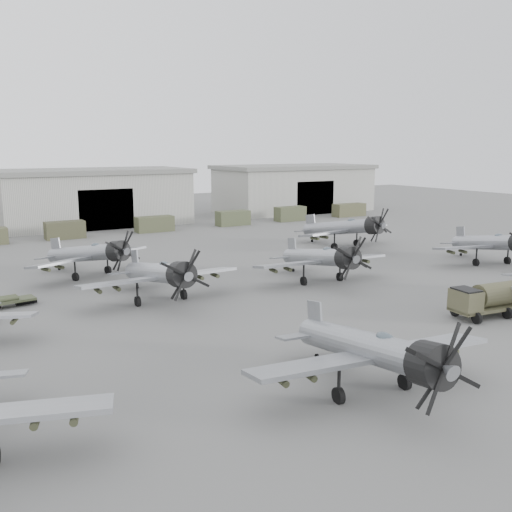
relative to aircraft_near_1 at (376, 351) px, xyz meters
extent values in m
plane|color=#535351|center=(5.51, 8.14, -2.37)|extent=(220.00, 220.00, 0.00)
cube|color=#B2B2A7|center=(5.51, 70.14, 1.63)|extent=(28.00, 14.00, 8.00)
cube|color=slate|center=(5.51, 70.14, 5.98)|extent=(29.00, 14.80, 0.70)
cube|color=black|center=(5.51, 63.34, 0.63)|extent=(8.12, 0.40, 6.00)
cube|color=#B2B2A7|center=(43.51, 70.14, 1.63)|extent=(28.00, 14.00, 8.00)
cube|color=slate|center=(43.51, 70.14, 5.98)|extent=(29.00, 14.80, 0.70)
cube|color=black|center=(43.51, 63.34, 0.63)|extent=(8.12, 0.40, 6.00)
cube|color=#3E3E29|center=(-1.71, 58.14, -1.21)|extent=(5.08, 2.20, 2.32)
cube|color=#44482F|center=(10.89, 58.14, -1.26)|extent=(5.44, 2.20, 2.21)
cube|color=#454B31|center=(23.81, 58.14, -1.22)|extent=(5.23, 2.20, 2.29)
cube|color=#444930|center=(34.58, 58.14, -1.19)|extent=(5.13, 2.20, 2.36)
cube|color=#4B4B31|center=(47.14, 58.14, -1.26)|extent=(6.05, 2.20, 2.22)
cylinder|color=gray|center=(0.11, 0.96, -0.09)|extent=(2.78, 11.07, 3.23)
cylinder|color=black|center=(-0.44, -3.87, 0.68)|extent=(2.14, 1.85, 2.15)
cube|color=gray|center=(0.04, 0.35, -0.35)|extent=(13.10, 3.73, 0.58)
cube|color=gray|center=(0.66, 5.79, 0.07)|extent=(0.32, 1.72, 2.06)
ellipsoid|color=#3F4C54|center=(-0.08, -0.68, 0.84)|extent=(0.76, 1.30, 0.58)
cylinder|color=black|center=(-1.94, 0.36, -2.01)|extent=(0.38, 0.85, 0.83)
cylinder|color=black|center=(1.97, -0.08, -2.01)|extent=(0.38, 0.85, 0.83)
cylinder|color=black|center=(0.62, 5.48, -2.21)|extent=(0.16, 0.34, 0.33)
cylinder|color=#9C9EA4|center=(-2.55, 22.43, -0.12)|extent=(1.73, 10.85, 3.19)
cylinder|color=black|center=(-2.46, 17.64, 0.64)|extent=(1.97, 1.65, 2.12)
cube|color=#9C9EA4|center=(-2.54, 21.82, -0.38)|extent=(12.80, 2.49, 0.57)
cube|color=#9C9EA4|center=(-2.64, 27.23, 0.04)|extent=(0.15, 1.70, 2.04)
ellipsoid|color=#3F4C54|center=(-2.52, 20.80, 0.80)|extent=(0.63, 1.24, 0.57)
cylinder|color=black|center=(-4.47, 21.58, -2.01)|extent=(0.30, 0.82, 0.82)
cylinder|color=black|center=(-0.60, 21.65, -2.01)|extent=(0.30, 0.82, 0.82)
cylinder|color=black|center=(-2.63, 26.92, -2.22)|extent=(0.13, 0.33, 0.33)
cylinder|color=gray|center=(12.44, 21.20, -0.14)|extent=(2.46, 10.80, 3.15)
cylinder|color=black|center=(12.01, 16.47, 0.61)|extent=(2.05, 1.76, 2.10)
cube|color=gray|center=(12.38, 20.59, -0.40)|extent=(12.76, 3.34, 0.57)
cube|color=gray|center=(12.86, 25.92, 0.01)|extent=(0.27, 1.68, 2.02)
ellipsoid|color=#3F4C54|center=(12.29, 19.59, 0.77)|extent=(0.71, 1.26, 0.57)
cylinder|color=black|center=(10.45, 20.56, -2.02)|extent=(0.35, 0.83, 0.81)
cylinder|color=black|center=(14.27, 20.22, -2.02)|extent=(0.35, 0.83, 0.81)
cylinder|color=black|center=(12.83, 25.62, -2.22)|extent=(0.15, 0.33, 0.32)
cylinder|color=gray|center=(32.57, 18.47, -0.15)|extent=(4.26, 10.70, 3.15)
cube|color=gray|center=(32.41, 17.89, -0.41)|extent=(12.73, 5.45, 0.57)
cube|color=gray|center=(33.81, 23.04, 0.01)|extent=(0.56, 1.65, 2.01)
ellipsoid|color=#3F4C54|center=(32.15, 16.92, 0.76)|extent=(0.90, 1.32, 0.56)
cylinder|color=black|center=(30.51, 18.19, -2.02)|extent=(0.48, 0.85, 0.81)
cylinder|color=black|center=(34.21, 17.19, -2.02)|extent=(0.48, 0.85, 0.81)
cylinder|color=black|center=(33.73, 22.75, -2.22)|extent=(0.20, 0.34, 0.32)
cylinder|color=gray|center=(-5.10, 34.11, -0.20)|extent=(5.46, 10.18, 3.07)
cylinder|color=black|center=(-3.28, 29.85, 0.53)|extent=(2.33, 2.17, 2.05)
cube|color=gray|center=(-4.87, 33.56, -0.45)|extent=(12.16, 6.83, 0.55)
cube|color=gray|center=(-6.92, 38.36, -0.05)|extent=(0.75, 1.55, 1.96)
ellipsoid|color=#3F4C54|center=(-4.48, 32.66, 0.69)|extent=(1.01, 1.32, 0.55)
cylinder|color=black|center=(-6.51, 32.65, -2.02)|extent=(0.56, 0.83, 0.79)
cylinder|color=black|center=(-3.07, 34.12, -2.02)|extent=(0.56, 0.83, 0.79)
cylinder|color=black|center=(-6.80, 38.09, -2.22)|extent=(0.23, 0.34, 0.31)
cylinder|color=gray|center=(25.76, 34.27, 0.02)|extent=(3.53, 11.60, 3.39)
cylinder|color=black|center=(26.62, 29.25, 0.83)|extent=(2.32, 2.03, 2.25)
cube|color=gray|center=(25.87, 33.63, -0.26)|extent=(13.75, 4.63, 0.61)
cube|color=gray|center=(24.91, 39.29, 0.19)|extent=(0.43, 1.80, 2.16)
ellipsoid|color=#3F4C54|center=(26.05, 32.56, 1.00)|extent=(0.86, 1.39, 0.61)
cylinder|color=black|center=(23.88, 33.07, -1.99)|extent=(0.44, 0.91, 0.87)
cylinder|color=black|center=(27.94, 33.76, -1.99)|extent=(0.44, 0.91, 0.87)
cylinder|color=black|center=(24.96, 38.97, -2.21)|extent=(0.19, 0.36, 0.35)
cube|color=#48462F|center=(16.59, 5.93, -1.69)|extent=(6.53, 2.82, 0.23)
cube|color=#48462F|center=(14.17, 6.22, -0.97)|extent=(1.68, 2.24, 1.54)
cylinder|color=#48462F|center=(17.40, 5.83, -0.79)|extent=(4.33, 2.20, 1.72)
cube|color=black|center=(14.17, 6.22, -0.16)|extent=(1.56, 1.96, 0.14)
cylinder|color=black|center=(14.14, 5.18, -1.96)|extent=(0.37, 0.84, 0.81)
cylinder|color=black|center=(18.87, 6.70, -1.96)|extent=(0.37, 0.84, 0.81)
cube|color=#3E442D|center=(-13.11, 26.42, -1.90)|extent=(4.10, 1.93, 0.19)
cylinder|color=black|center=(-13.11, 26.42, -2.16)|extent=(1.61, 0.65, 0.46)
cylinder|color=#3E442D|center=(-13.11, 26.42, -1.69)|extent=(1.49, 0.51, 0.33)
camera|label=1|loc=(-18.39, -19.48, 9.69)|focal=40.00mm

